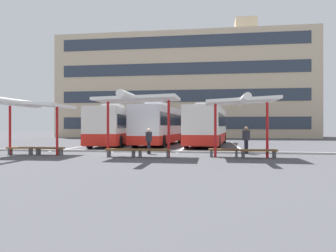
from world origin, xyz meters
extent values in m
plane|color=#47474C|center=(0.00, 0.00, 0.00)|extent=(160.00, 160.00, 0.00)
cube|color=#C6B293|center=(0.00, 30.70, 7.72)|extent=(38.28, 10.99, 15.44)
cube|color=#2D3847|center=(0.00, 25.18, 2.12)|extent=(35.22, 0.08, 1.70)
cube|color=#2D3847|center=(0.00, 25.18, 5.98)|extent=(35.22, 0.08, 1.70)
cube|color=#2D3847|center=(0.00, 25.18, 9.85)|extent=(35.22, 0.08, 1.70)
cube|color=#2D3847|center=(0.00, 25.18, 13.71)|extent=(35.22, 0.08, 1.70)
cube|color=#C6B293|center=(9.57, 30.70, 16.84)|extent=(3.20, 3.20, 2.80)
cube|color=silver|center=(-3.95, 7.73, 1.69)|extent=(3.21, 11.81, 2.84)
cube|color=red|center=(-3.95, 7.73, 0.70)|extent=(3.25, 11.85, 0.85)
cube|color=black|center=(-3.95, 7.73, 2.05)|extent=(3.18, 10.88, 1.03)
cube|color=black|center=(-4.33, 13.52, 2.03)|extent=(2.15, 0.22, 1.70)
cube|color=silver|center=(-3.85, 6.27, 3.29)|extent=(1.61, 2.29, 0.36)
cylinder|color=black|center=(-5.35, 11.88, 0.50)|extent=(0.37, 1.02, 1.00)
cylinder|color=black|center=(-3.10, 12.03, 0.50)|extent=(0.37, 1.02, 1.00)
cylinder|color=black|center=(-4.79, 3.43, 0.50)|extent=(0.37, 1.02, 1.00)
cylinder|color=black|center=(-2.54, 3.58, 0.50)|extent=(0.37, 1.02, 1.00)
cube|color=silver|center=(-0.30, 8.54, 1.79)|extent=(3.32, 10.71, 3.03)
cube|color=red|center=(-0.30, 8.54, 0.62)|extent=(3.37, 10.75, 0.68)
cube|color=black|center=(-0.30, 8.54, 2.24)|extent=(3.28, 9.87, 1.01)
cube|color=black|center=(0.14, 13.76, 2.15)|extent=(2.17, 0.26, 1.82)
cube|color=silver|center=(-0.41, 7.23, 3.48)|extent=(1.65, 2.31, 0.36)
cylinder|color=black|center=(-1.12, 12.29, 0.50)|extent=(0.38, 1.02, 1.00)
cylinder|color=black|center=(1.13, 12.10, 0.50)|extent=(0.38, 1.02, 1.00)
cylinder|color=black|center=(-1.73, 4.97, 0.50)|extent=(0.38, 1.02, 1.00)
cylinder|color=black|center=(0.53, 4.79, 0.50)|extent=(0.38, 1.02, 1.00)
cube|color=silver|center=(3.94, 8.59, 1.74)|extent=(3.65, 11.72, 2.94)
cube|color=red|center=(3.94, 8.59, 0.67)|extent=(3.69, 11.76, 0.78)
cube|color=black|center=(3.94, 8.59, 2.17)|extent=(3.59, 10.80, 0.99)
cube|color=black|center=(4.48, 14.30, 2.10)|extent=(2.27, 0.29, 1.76)
cube|color=silver|center=(3.81, 7.16, 3.39)|extent=(1.75, 2.34, 0.36)
cylinder|color=black|center=(3.15, 12.85, 0.50)|extent=(0.39, 1.02, 1.00)
cylinder|color=black|center=(5.52, 12.63, 0.50)|extent=(0.39, 1.02, 1.00)
cylinder|color=black|center=(2.37, 4.56, 0.50)|extent=(0.39, 1.02, 1.00)
cylinder|color=black|center=(4.74, 4.34, 0.50)|extent=(0.39, 1.02, 1.00)
cube|color=white|center=(-6.35, 7.33, 0.00)|extent=(0.16, 14.00, 0.01)
cube|color=white|center=(-2.12, 7.33, 0.00)|extent=(0.16, 14.00, 0.01)
cube|color=white|center=(2.12, 7.33, 0.00)|extent=(0.16, 14.00, 0.01)
cube|color=white|center=(6.35, 7.33, 0.00)|extent=(0.16, 14.00, 0.01)
cylinder|color=red|center=(-7.47, -2.05, 1.44)|extent=(0.14, 0.14, 2.88)
cylinder|color=red|center=(-4.53, -2.05, 1.44)|extent=(0.14, 0.14, 2.88)
cube|color=white|center=(-6.00, -2.05, 2.96)|extent=(3.93, 3.04, 0.41)
cylinder|color=white|center=(-6.00, -3.42, 2.93)|extent=(0.36, 3.93, 0.36)
cube|color=brown|center=(-6.90, -1.89, 0.40)|extent=(1.55, 0.62, 0.10)
cube|color=#4C4C51|center=(-7.50, -1.97, 0.17)|extent=(0.16, 0.35, 0.35)
cube|color=#4C4C51|center=(-6.30, -1.81, 0.17)|extent=(0.16, 0.35, 0.35)
cube|color=brown|center=(-5.10, -1.86, 0.40)|extent=(1.75, 0.51, 0.10)
cube|color=#4C4C51|center=(-5.82, -1.83, 0.17)|extent=(0.14, 0.34, 0.35)
cube|color=#4C4C51|center=(-4.38, -1.90, 0.17)|extent=(0.14, 0.34, 0.35)
cylinder|color=red|center=(-1.43, -2.31, 1.53)|extent=(0.14, 0.14, 3.07)
cylinder|color=red|center=(1.95, -2.31, 1.53)|extent=(0.14, 0.14, 3.07)
cube|color=white|center=(0.26, -2.31, 3.15)|extent=(4.38, 2.77, 0.27)
cylinder|color=white|center=(0.26, -3.54, 3.12)|extent=(0.36, 4.38, 0.36)
cube|color=brown|center=(-0.64, -2.44, 0.40)|extent=(1.69, 0.46, 0.10)
cube|color=#4C4C51|center=(-1.33, -2.43, 0.17)|extent=(0.13, 0.34, 0.35)
cube|color=#4C4C51|center=(0.05, -2.46, 0.17)|extent=(0.13, 0.34, 0.35)
cube|color=brown|center=(1.16, -2.38, 0.40)|extent=(1.82, 0.45, 0.10)
cube|color=#4C4C51|center=(0.41, -2.39, 0.17)|extent=(0.13, 0.34, 0.35)
cube|color=#4C4C51|center=(1.92, -2.36, 0.17)|extent=(0.13, 0.34, 0.35)
cylinder|color=red|center=(4.43, -1.86, 1.47)|extent=(0.14, 0.14, 2.94)
cylinder|color=red|center=(7.14, -1.86, 1.47)|extent=(0.14, 0.14, 2.94)
cube|color=white|center=(5.79, -1.86, 3.02)|extent=(3.71, 2.70, 0.34)
cylinder|color=white|center=(5.79, -3.07, 2.99)|extent=(0.36, 3.71, 0.36)
cube|color=brown|center=(4.89, -1.74, 0.40)|extent=(1.67, 0.58, 0.10)
cube|color=#4C4C51|center=(4.22, -1.67, 0.17)|extent=(0.15, 0.35, 0.35)
cube|color=#4C4C51|center=(5.55, -1.80, 0.17)|extent=(0.15, 0.35, 0.35)
cube|color=brown|center=(6.69, -1.93, 0.40)|extent=(1.95, 0.61, 0.10)
cube|color=#4C4C51|center=(5.88, -2.01, 0.17)|extent=(0.15, 0.35, 0.35)
cube|color=#4C4C51|center=(7.50, -1.85, 0.17)|extent=(0.15, 0.35, 0.35)
cube|color=#ADADA8|center=(0.00, 0.69, 0.06)|extent=(44.00, 0.24, 0.12)
cylinder|color=black|center=(6.36, 0.47, 0.41)|extent=(0.14, 0.14, 0.82)
cylinder|color=black|center=(6.26, 0.34, 0.41)|extent=(0.14, 0.14, 0.82)
cube|color=#26262D|center=(6.31, 0.41, 1.12)|extent=(0.48, 0.51, 0.61)
sphere|color=#936B4C|center=(6.31, 0.41, 1.54)|extent=(0.22, 0.22, 0.22)
cylinder|color=black|center=(0.47, -0.47, 0.38)|extent=(0.14, 0.14, 0.76)
cylinder|color=black|center=(0.50, -0.32, 0.38)|extent=(0.14, 0.14, 0.76)
cube|color=#26262D|center=(0.48, -0.40, 1.05)|extent=(0.31, 0.48, 0.57)
sphere|color=beige|center=(0.48, -0.40, 1.43)|extent=(0.21, 0.21, 0.21)
camera|label=1|loc=(4.18, -18.82, 1.68)|focal=33.27mm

